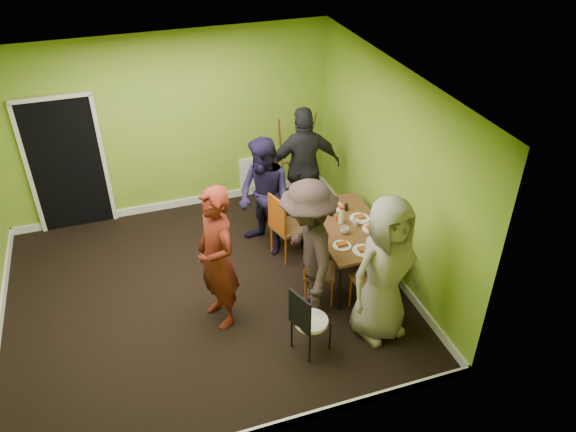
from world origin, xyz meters
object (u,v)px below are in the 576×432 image
(orange_bottle, at_px, (336,218))
(chair_bentwood, at_px, (307,319))
(chair_left_near, at_px, (314,265))
(chair_front_end, at_px, (377,279))
(easel, at_px, (295,160))
(blue_bottle, at_px, (377,231))
(person_front_end, at_px, (385,270))
(person_left_near, at_px, (308,251))
(dining_table, at_px, (348,229))
(person_left_far, at_px, (265,197))
(chair_left_far, at_px, (284,223))
(thermos, at_px, (341,216))
(person_back_end, at_px, (304,167))
(chair_back_end, at_px, (308,188))
(person_standing, at_px, (217,259))

(orange_bottle, bearing_deg, chair_bentwood, -123.43)
(chair_left_near, distance_m, orange_bottle, 0.78)
(chair_front_end, bearing_deg, easel, 86.06)
(blue_bottle, relative_size, person_front_end, 0.11)
(orange_bottle, bearing_deg, person_left_near, -132.76)
(dining_table, bearing_deg, person_left_near, -144.41)
(easel, bearing_deg, dining_table, -87.93)
(blue_bottle, relative_size, person_left_far, 0.12)
(blue_bottle, bearing_deg, person_front_end, -110.36)
(chair_left_far, relative_size, thermos, 4.53)
(person_back_end, bearing_deg, chair_left_near, 77.53)
(person_left_near, bearing_deg, thermos, 139.60)
(dining_table, distance_m, chair_left_far, 0.92)
(person_left_near, bearing_deg, chair_left_far, -176.60)
(chair_bentwood, bearing_deg, person_left_far, 155.32)
(easel, xyz_separation_m, orange_bottle, (-0.04, -1.75, 0.02))
(chair_left_far, height_order, person_left_near, person_left_near)
(chair_left_far, xyz_separation_m, chair_back_end, (0.59, 0.63, 0.10))
(dining_table, distance_m, thermos, 0.20)
(thermos, height_order, person_left_far, person_left_far)
(thermos, xyz_separation_m, blue_bottle, (0.29, -0.46, -0.01))
(chair_front_end, height_order, person_standing, person_standing)
(person_front_end, bearing_deg, orange_bottle, 80.65)
(orange_bottle, height_order, person_left_near, person_left_near)
(chair_left_near, xyz_separation_m, person_back_end, (0.50, 1.72, 0.41))
(person_standing, bearing_deg, person_left_far, 125.74)
(thermos, xyz_separation_m, person_standing, (-1.75, -0.46, 0.06))
(chair_bentwood, height_order, person_front_end, person_front_end)
(chair_bentwood, height_order, thermos, thermos)
(thermos, height_order, person_left_near, person_left_near)
(chair_bentwood, bearing_deg, orange_bottle, 125.52)
(dining_table, xyz_separation_m, person_front_end, (-0.07, -1.17, 0.23))
(person_left_far, height_order, person_back_end, person_back_end)
(chair_left_far, bearing_deg, chair_left_near, -12.12)
(blue_bottle, xyz_separation_m, orange_bottle, (-0.33, 0.52, -0.06))
(person_back_end, bearing_deg, easel, -91.27)
(person_standing, bearing_deg, thermos, 87.80)
(chair_front_end, xyz_separation_m, person_back_end, (-0.09, 2.28, 0.34))
(chair_back_end, bearing_deg, person_back_end, -100.85)
(easel, distance_m, blue_bottle, 2.29)
(blue_bottle, bearing_deg, chair_left_near, 179.95)
(chair_left_far, relative_size, easel, 0.63)
(chair_back_end, relative_size, blue_bottle, 4.56)
(chair_back_end, height_order, orange_bottle, chair_back_end)
(orange_bottle, relative_size, person_front_end, 0.05)
(chair_left_far, bearing_deg, dining_table, 32.96)
(chair_left_near, height_order, orange_bottle, chair_left_near)
(chair_left_far, bearing_deg, chair_bentwood, -26.86)
(chair_left_near, relative_size, person_standing, 0.51)
(person_standing, bearing_deg, chair_left_far, 113.37)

